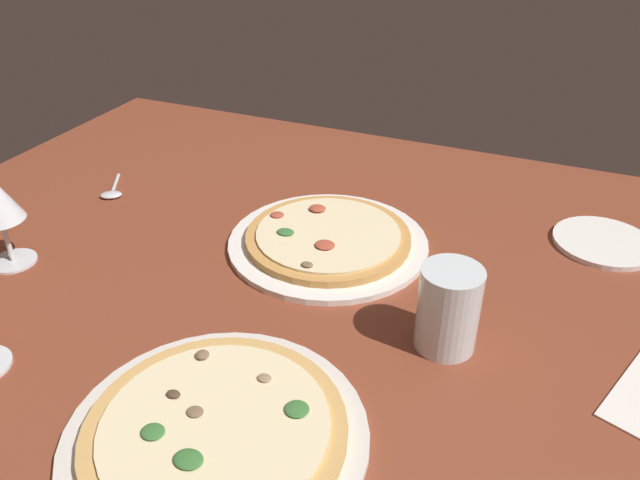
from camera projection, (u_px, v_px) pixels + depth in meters
The scene contains 6 objects.
dining_table at pixel (311, 278), 97.09cm from camera, with size 150.00×110.00×4.00cm, color brown.
pizza_main at pixel (328, 240), 100.77cm from camera, with size 32.60×32.60×3.36cm.
pizza_side at pixel (216, 432), 66.92cm from camera, with size 33.44×33.44×3.33cm.
water_glass at pixel (448, 314), 78.23cm from camera, with size 7.92×7.92×11.59cm.
side_plate at pixel (603, 242), 101.39cm from camera, with size 16.06×16.06×0.90cm, color white.
spoon at pixel (112, 192), 116.68cm from camera, with size 7.24×10.11×1.00cm.
Camera 1 is at (-32.58, 72.56, 58.01)cm, focal length 34.71 mm.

